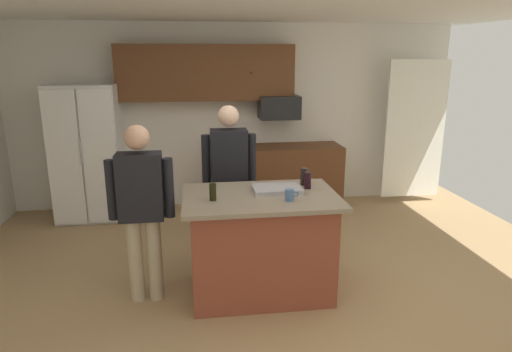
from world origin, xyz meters
TOP-DOWN VIEW (x-y plane):
  - floor at (0.00, 0.00)m, footprint 7.04×7.04m
  - back_wall at (0.00, 2.80)m, footprint 6.40×0.10m
  - french_door_window_panel at (2.60, 2.40)m, footprint 0.90×0.06m
  - cabinet_run_upper at (-0.40, 2.60)m, footprint 2.40×0.38m
  - cabinet_run_lower at (0.60, 2.48)m, footprint 1.80×0.63m
  - refrigerator at (-2.00, 2.38)m, footprint 0.86×0.76m
  - microwave_over_range at (0.60, 2.50)m, footprint 0.56×0.40m
  - kitchen_island at (-0.02, 0.05)m, footprint 1.39×0.93m
  - person_guest_by_door at (-0.24, 0.85)m, footprint 0.57×0.22m
  - person_guest_right at (-1.07, 0.06)m, footprint 0.57×0.22m
  - glass_dark_ale at (-0.45, -0.04)m, footprint 0.06×0.06m
  - glass_pilsner at (0.44, 0.20)m, footprint 0.06×0.06m
  - mug_ceramic_white at (0.20, -0.13)m, footprint 0.12×0.08m
  - tumbler_amber at (0.44, 0.32)m, footprint 0.08×0.08m
  - serving_tray at (0.14, 0.15)m, footprint 0.44×0.30m

SIDE VIEW (x-z plane):
  - floor at x=0.00m, z-range 0.00..0.00m
  - cabinet_run_lower at x=0.60m, z-range 0.00..0.90m
  - kitchen_island at x=-0.02m, z-range 0.01..0.96m
  - refrigerator at x=-2.00m, z-range 0.00..1.80m
  - person_guest_right at x=-1.07m, z-range 0.12..1.73m
  - person_guest_by_door at x=-0.24m, z-range 0.13..1.80m
  - serving_tray at x=0.14m, z-range 0.95..1.00m
  - mug_ceramic_white at x=0.20m, z-range 0.95..1.06m
  - glass_dark_ale at x=-0.45m, z-range 0.95..1.10m
  - glass_pilsner at x=0.44m, z-range 0.95..1.11m
  - tumbler_amber at x=0.44m, z-range 0.95..1.12m
  - french_door_window_panel at x=2.60m, z-range 0.10..2.10m
  - back_wall at x=0.00m, z-range 0.00..2.60m
  - microwave_over_range at x=0.60m, z-range 1.29..1.61m
  - cabinet_run_upper at x=-0.40m, z-range 1.55..2.30m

